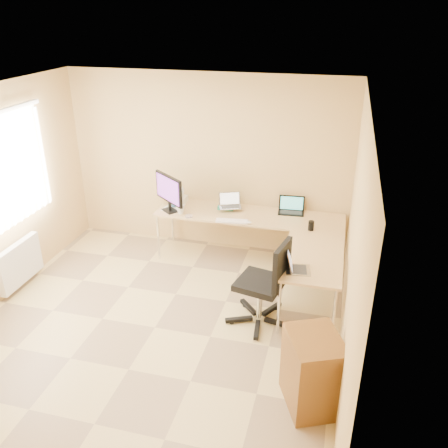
% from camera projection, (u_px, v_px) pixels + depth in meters
% --- Properties ---
extents(floor, '(4.50, 4.50, 0.00)m').
position_uv_depth(floor, '(155.00, 327.00, 5.49)').
color(floor, tan).
rests_on(floor, ground).
extents(ceiling, '(4.50, 4.50, 0.00)m').
position_uv_depth(ceiling, '(138.00, 101.00, 4.39)').
color(ceiling, white).
rests_on(ceiling, ground).
extents(wall_back, '(4.50, 0.00, 4.50)m').
position_uv_depth(wall_back, '(207.00, 163.00, 6.91)').
color(wall_back, tan).
rests_on(wall_back, ground).
extents(wall_front, '(4.50, 0.00, 4.50)m').
position_uv_depth(wall_front, '(7.00, 375.00, 2.97)').
color(wall_front, tan).
rests_on(wall_front, ground).
extents(wall_right, '(0.00, 4.50, 4.50)m').
position_uv_depth(wall_right, '(353.00, 251.00, 4.46)').
color(wall_right, tan).
rests_on(wall_right, ground).
extents(desk_main, '(2.65, 0.70, 0.73)m').
position_uv_depth(desk_main, '(249.00, 238.00, 6.79)').
color(desk_main, tan).
rests_on(desk_main, ground).
extents(desk_return, '(0.70, 1.30, 0.73)m').
position_uv_depth(desk_return, '(311.00, 282.00, 5.70)').
color(desk_return, tan).
rests_on(desk_return, ground).
extents(monitor, '(0.62, 0.55, 0.54)m').
position_uv_depth(monitor, '(169.00, 193.00, 6.63)').
color(monitor, black).
rests_on(monitor, desk_main).
extents(book_stack, '(0.24, 0.32, 0.05)m').
position_uv_depth(book_stack, '(227.00, 205.00, 6.89)').
color(book_stack, '#228C6A').
rests_on(book_stack, desk_main).
extents(laptop_center, '(0.38, 0.34, 0.20)m').
position_uv_depth(laptop_center, '(230.00, 201.00, 6.70)').
color(laptop_center, '#A9AABB').
rests_on(laptop_center, desk_main).
extents(laptop_black, '(0.38, 0.29, 0.23)m').
position_uv_depth(laptop_black, '(291.00, 206.00, 6.64)').
color(laptop_black, black).
rests_on(laptop_black, desk_main).
extents(keyboard, '(0.45, 0.18, 0.02)m').
position_uv_depth(keyboard, '(232.00, 221.00, 6.42)').
color(keyboard, silver).
rests_on(keyboard, desk_main).
extents(mouse, '(0.11, 0.08, 0.04)m').
position_uv_depth(mouse, '(248.00, 222.00, 6.36)').
color(mouse, silver).
rests_on(mouse, desk_main).
extents(mug, '(0.14, 0.14, 0.11)m').
position_uv_depth(mug, '(180.00, 210.00, 6.65)').
color(mug, white).
rests_on(mug, desk_main).
extents(cd_stack, '(0.14, 0.14, 0.03)m').
position_uv_depth(cd_stack, '(189.00, 216.00, 6.55)').
color(cd_stack, silver).
rests_on(cd_stack, desk_main).
extents(water_bottle, '(0.10, 0.10, 0.26)m').
position_uv_depth(water_bottle, '(174.00, 198.00, 6.84)').
color(water_bottle, '#417EC4').
rests_on(water_bottle, desk_main).
extents(papers, '(0.29, 0.37, 0.01)m').
position_uv_depth(papers, '(173.00, 207.00, 6.87)').
color(papers, white).
rests_on(papers, desk_main).
extents(white_box, '(0.26, 0.20, 0.09)m').
position_uv_depth(white_box, '(178.00, 199.00, 7.05)').
color(white_box, white).
rests_on(white_box, desk_main).
extents(desk_fan, '(0.22, 0.22, 0.27)m').
position_uv_depth(desk_fan, '(178.00, 193.00, 7.01)').
color(desk_fan, white).
rests_on(desk_fan, desk_main).
extents(black_cup, '(0.08, 0.08, 0.13)m').
position_uv_depth(black_cup, '(311.00, 226.00, 6.15)').
color(black_cup, black).
rests_on(black_cup, desk_main).
extents(laptop_return, '(0.35, 0.29, 0.21)m').
position_uv_depth(laptop_return, '(299.00, 262.00, 5.20)').
color(laptop_return, '#A9A8AF').
rests_on(laptop_return, desk_return).
extents(office_chair, '(0.78, 0.78, 1.09)m').
position_uv_depth(office_chair, '(260.00, 285.00, 5.40)').
color(office_chair, black).
rests_on(office_chair, ground).
extents(cabinet, '(0.64, 0.69, 0.77)m').
position_uv_depth(cabinet, '(313.00, 372.00, 4.31)').
color(cabinet, olive).
rests_on(cabinet, ground).
extents(radiator, '(0.09, 0.80, 0.55)m').
position_uv_depth(radiator, '(20.00, 263.00, 6.15)').
color(radiator, white).
rests_on(radiator, ground).
extents(window, '(0.10, 1.80, 1.40)m').
position_uv_depth(window, '(0.00, 176.00, 5.65)').
color(window, white).
rests_on(window, wall_left).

